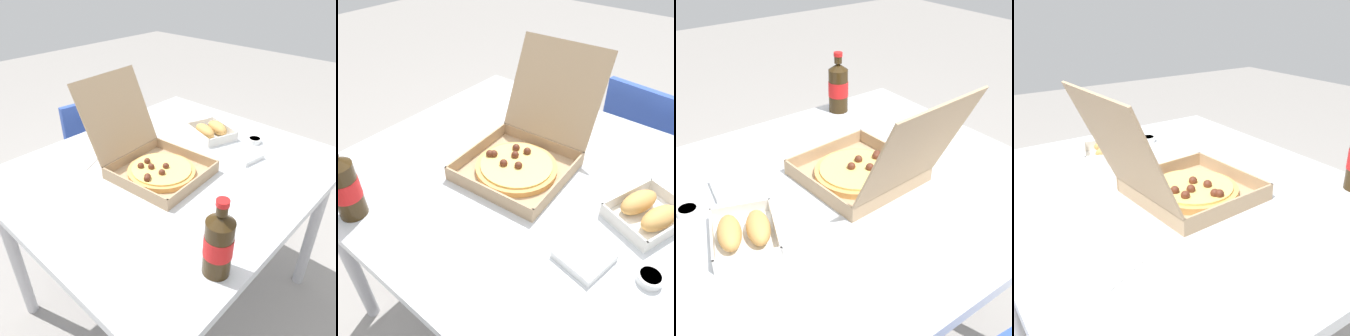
% 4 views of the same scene
% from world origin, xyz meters
% --- Properties ---
extents(ground_plane, '(10.00, 10.00, 0.00)m').
position_xyz_m(ground_plane, '(0.00, 0.00, 0.00)').
color(ground_plane, gray).
extents(dining_table, '(1.16, 0.99, 0.75)m').
position_xyz_m(dining_table, '(0.00, 0.00, 0.67)').
color(dining_table, silver).
rests_on(dining_table, ground_plane).
extents(chair, '(0.44, 0.44, 0.83)m').
position_xyz_m(chair, '(0.11, 0.73, 0.48)').
color(chair, '#2D4CAD').
rests_on(chair, ground_plane).
extents(pizza_box_open, '(0.33, 0.45, 0.32)m').
position_xyz_m(pizza_box_open, '(-0.07, 0.03, 0.79)').
color(pizza_box_open, tan).
rests_on(pizza_box_open, dining_table).
extents(bread_side_box, '(0.20, 0.23, 0.06)m').
position_xyz_m(bread_side_box, '(0.31, 0.05, 0.77)').
color(bread_side_box, white).
rests_on(bread_side_box, dining_table).
extents(cola_bottle, '(0.07, 0.07, 0.22)m').
position_xyz_m(cola_bottle, '(-0.29, -0.42, 0.84)').
color(cola_bottle, '#33230F').
rests_on(cola_bottle, dining_table).
extents(paper_menu, '(0.25, 0.23, 0.00)m').
position_xyz_m(paper_menu, '(-0.18, 0.32, 0.75)').
color(paper_menu, white).
rests_on(paper_menu, dining_table).
extents(napkin_pile, '(0.13, 0.13, 0.02)m').
position_xyz_m(napkin_pile, '(0.25, -0.16, 0.76)').
color(napkin_pile, white).
rests_on(napkin_pile, dining_table).
extents(dipping_sauce_cup, '(0.06, 0.06, 0.02)m').
position_xyz_m(dipping_sauce_cup, '(0.39, -0.13, 0.76)').
color(dipping_sauce_cup, white).
rests_on(dipping_sauce_cup, dining_table).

